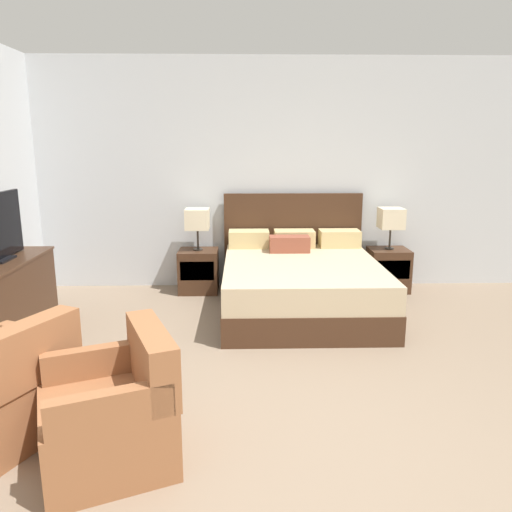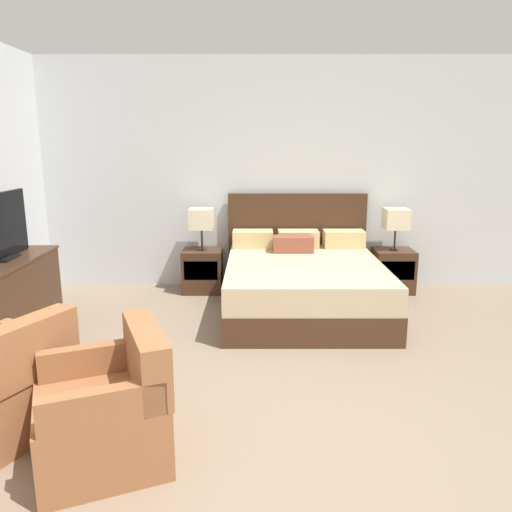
% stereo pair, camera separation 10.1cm
% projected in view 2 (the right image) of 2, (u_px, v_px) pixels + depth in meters
% --- Properties ---
extents(ground_plane, '(10.97, 10.97, 0.00)m').
position_uv_depth(ground_plane, '(273.00, 467.00, 2.78)').
color(ground_plane, '#84705B').
extents(wall_back, '(6.57, 0.06, 2.76)m').
position_uv_depth(wall_back, '(263.00, 175.00, 6.07)').
color(wall_back, silver).
rests_on(wall_back, ground).
extents(bed, '(1.69, 1.99, 1.17)m').
position_uv_depth(bed, '(302.00, 282.00, 5.34)').
color(bed, '#422819').
rests_on(bed, ground).
extents(nightstand_left, '(0.46, 0.42, 0.51)m').
position_uv_depth(nightstand_left, '(201.00, 270.00, 6.02)').
color(nightstand_left, '#422819').
rests_on(nightstand_left, ground).
extents(nightstand_right, '(0.46, 0.42, 0.51)m').
position_uv_depth(nightstand_right, '(391.00, 270.00, 6.03)').
color(nightstand_right, '#422819').
rests_on(nightstand_right, ground).
extents(table_lamp_left, '(0.28, 0.28, 0.50)m').
position_uv_depth(table_lamp_left, '(200.00, 219.00, 5.89)').
color(table_lamp_left, '#332D28').
rests_on(table_lamp_left, nightstand_left).
extents(table_lamp_right, '(0.28, 0.28, 0.50)m').
position_uv_depth(table_lamp_right, '(395.00, 219.00, 5.89)').
color(table_lamp_right, '#332D28').
rests_on(table_lamp_right, nightstand_right).
extents(dresser, '(0.50, 1.31, 0.72)m').
position_uv_depth(dresser, '(7.00, 296.00, 4.64)').
color(dresser, '#422819').
rests_on(dresser, ground).
extents(tv, '(0.18, 0.93, 0.61)m').
position_uv_depth(tv, '(0.00, 228.00, 4.51)').
color(tv, black).
rests_on(tv, dresser).
extents(armchair_by_window, '(0.92, 0.91, 0.76)m').
position_uv_depth(armchair_by_window, '(3.00, 389.00, 3.07)').
color(armchair_by_window, '#935B38').
rests_on(armchair_by_window, ground).
extents(armchair_companion, '(0.90, 0.89, 0.76)m').
position_uv_depth(armchair_companion, '(107.00, 413.00, 2.80)').
color(armchair_companion, '#935B38').
rests_on(armchair_companion, ground).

